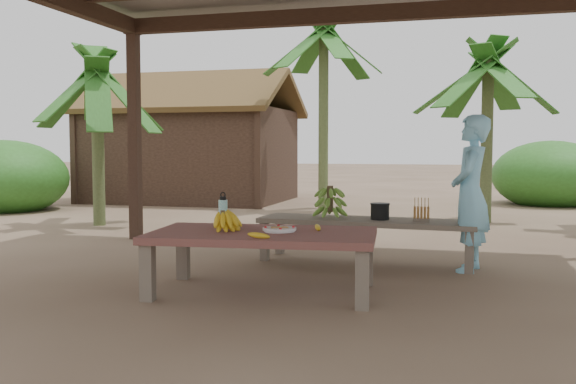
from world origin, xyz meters
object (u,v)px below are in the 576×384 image
(work_table, at_px, (263,240))
(water_flask, at_px, (223,211))
(woman, at_px, (470,193))
(ripe_banana_bunch, at_px, (223,219))
(cooking_pot, at_px, (380,212))
(bench, at_px, (367,224))
(plate, at_px, (279,229))

(work_table, bearing_deg, water_flask, 140.63)
(water_flask, bearing_deg, woman, 27.49)
(ripe_banana_bunch, distance_m, cooking_pot, 1.90)
(cooking_pot, height_order, woman, woman)
(bench, relative_size, plate, 8.15)
(water_flask, bearing_deg, work_table, -33.44)
(water_flask, bearing_deg, cooking_pot, 46.03)
(water_flask, height_order, cooking_pot, water_flask)
(ripe_banana_bunch, xyz_separation_m, water_flask, (-0.11, 0.30, 0.03))
(ripe_banana_bunch, bearing_deg, plate, 3.47)
(bench, xyz_separation_m, woman, (1.01, -0.18, 0.35))
(ripe_banana_bunch, height_order, woman, woman)
(work_table, distance_m, ripe_banana_bunch, 0.38)
(cooking_pot, bearing_deg, work_table, -115.57)
(ripe_banana_bunch, xyz_separation_m, woman, (1.97, 1.38, 0.16))
(bench, relative_size, ripe_banana_bunch, 7.69)
(work_table, xyz_separation_m, cooking_pot, (0.75, 1.56, 0.09))
(bench, bearing_deg, work_table, -107.04)
(ripe_banana_bunch, bearing_deg, bench, 58.30)
(work_table, xyz_separation_m, ripe_banana_bunch, (-0.35, 0.01, 0.15))
(plate, height_order, cooking_pot, cooking_pot)
(woman, bearing_deg, bench, -92.42)
(plate, bearing_deg, woman, 42.10)
(ripe_banana_bunch, height_order, plate, ripe_banana_bunch)
(bench, xyz_separation_m, ripe_banana_bunch, (-0.96, -1.56, 0.19))
(water_flask, bearing_deg, ripe_banana_bunch, -69.42)
(water_flask, relative_size, woman, 0.20)
(woman, bearing_deg, ripe_banana_bunch, -47.41)
(bench, bearing_deg, cooking_pot, -0.26)
(plate, distance_m, water_flask, 0.66)
(work_table, height_order, water_flask, water_flask)
(ripe_banana_bunch, bearing_deg, cooking_pot, 54.66)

